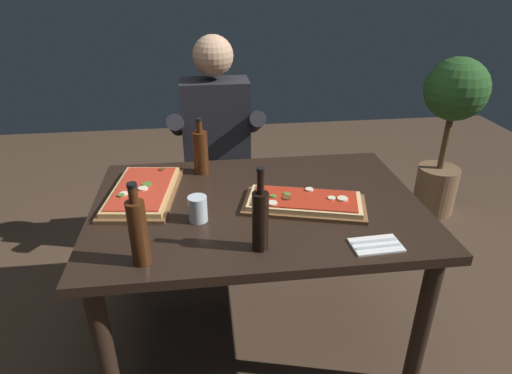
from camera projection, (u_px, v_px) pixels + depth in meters
ground_plane at (257, 330)px, 2.20m from camera, size 6.40×6.40×0.00m
dining_table at (257, 222)px, 1.90m from camera, size 1.40×0.96×0.74m
pizza_rectangular_front at (304, 202)px, 1.82m from camera, size 0.55×0.36×0.05m
pizza_rectangular_left at (143, 192)px, 1.91m from camera, size 0.34×0.52×0.05m
wine_bottle_dark at (138, 231)px, 1.43m from camera, size 0.06×0.06×0.30m
oil_bottle_amber at (201, 151)px, 2.09m from camera, size 0.07×0.07×0.28m
vinegar_bottle_green at (260, 219)px, 1.50m from camera, size 0.06×0.06×0.32m
tumbler_near_camera at (198, 210)px, 1.71m from camera, size 0.08×0.08×0.10m
napkin_cutlery_set at (376, 245)px, 1.57m from camera, size 0.19×0.12×0.01m
diner_chair at (218, 174)px, 2.72m from camera, size 0.44×0.44×0.87m
seated_diner at (217, 142)px, 2.50m from camera, size 0.53×0.41×1.33m
potted_plant_corner at (450, 121)px, 2.97m from camera, size 0.42×0.42×1.13m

